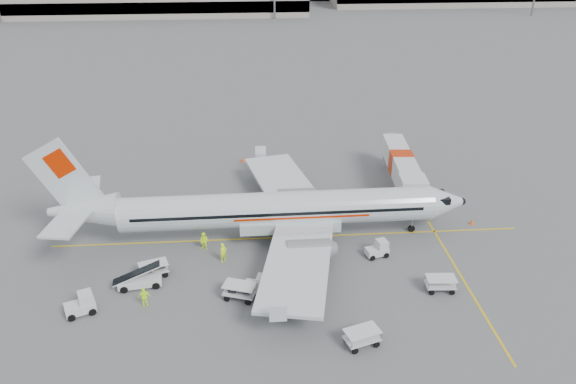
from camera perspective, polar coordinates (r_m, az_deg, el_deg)
name	(u,v)px	position (r m, az deg, el deg)	size (l,w,h in m)	color
ground	(290,237)	(53.29, 0.16, -4.62)	(360.00, 360.00, 0.00)	#56595B
stripe_lead	(290,237)	(53.28, 0.16, -4.61)	(44.00, 0.20, 0.01)	yellow
stripe_cross	(464,280)	(49.74, 17.41, -8.56)	(0.20, 20.00, 0.01)	yellow
aircraft	(278,188)	(50.74, -1.02, 0.41)	(37.96, 29.75, 10.46)	silver
jet_bridge	(400,170)	(62.97, 11.32, 2.17)	(2.97, 15.84, 4.16)	silver
belt_loader	(139,273)	(47.75, -14.92, -7.98)	(4.67, 1.75, 2.53)	silver
tug_fore	(377,249)	(50.81, 9.03, -5.70)	(1.97, 1.13, 1.52)	silver
tug_mid	(257,284)	(45.85, -3.16, -9.31)	(2.04, 1.17, 1.57)	silver
tug_aft	(80,304)	(46.41, -20.42, -10.63)	(2.24, 1.28, 1.73)	silver
cart_loaded_a	(154,270)	(49.05, -13.49, -7.67)	(2.38, 1.41, 1.24)	silver
cart_loaded_b	(240,291)	(45.37, -4.93, -10.03)	(2.52, 1.49, 1.32)	silver
cart_empty_a	(362,338)	(41.39, 7.52, -14.45)	(2.47, 1.46, 1.29)	silver
cart_empty_b	(440,284)	(47.70, 15.23, -9.00)	(2.38, 1.41, 1.24)	silver
cone_nose	(472,221)	(58.15, 18.17, -2.85)	(0.39, 0.39, 0.64)	#FE5916
cone_port	(243,159)	(69.18, -4.63, 3.35)	(0.42, 0.42, 0.69)	#FE5916
cone_stbd	(293,298)	(45.08, 0.48, -10.70)	(0.42, 0.42, 0.68)	#FE5916
crew_a	(223,252)	(49.70, -6.59, -6.12)	(0.67, 0.44, 1.83)	#D4FF17
crew_b	(204,241)	(51.62, -8.50, -4.97)	(0.84, 0.65, 1.72)	#D4FF17
crew_c	(272,264)	(48.01, -1.63, -7.29)	(1.13, 0.65, 1.75)	#D4FF17
crew_d	(145,297)	(45.72, -14.37, -10.29)	(0.99, 0.41, 1.69)	#D4FF17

